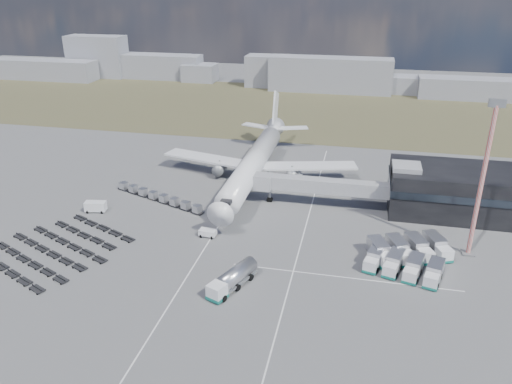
# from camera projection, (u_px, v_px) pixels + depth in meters

# --- Properties ---
(ground) EXTENTS (420.00, 420.00, 0.00)m
(ground) POSITION_uv_depth(u_px,v_px,m) (220.00, 241.00, 99.35)
(ground) COLOR #565659
(ground) RESTS_ON ground
(grass_strip) EXTENTS (420.00, 90.00, 0.01)m
(grass_strip) POSITION_uv_depth(u_px,v_px,m) (297.00, 108.00, 197.82)
(grass_strip) COLOR brown
(grass_strip) RESTS_ON ground
(lane_markings) EXTENTS (47.12, 110.00, 0.01)m
(lane_markings) POSITION_uv_depth(u_px,v_px,m) (271.00, 238.00, 100.12)
(lane_markings) COLOR silver
(lane_markings) RESTS_ON ground
(terminal) EXTENTS (30.40, 16.40, 11.00)m
(terminal) POSITION_uv_depth(u_px,v_px,m) (459.00, 190.00, 109.31)
(terminal) COLOR black
(terminal) RESTS_ON ground
(jet_bridge) EXTENTS (30.30, 3.80, 7.05)m
(jet_bridge) POSITION_uv_depth(u_px,v_px,m) (312.00, 185.00, 112.49)
(jet_bridge) COLOR #939399
(jet_bridge) RESTS_ON ground
(airliner) EXTENTS (51.59, 64.53, 17.62)m
(airliner) POSITION_uv_depth(u_px,v_px,m) (255.00, 161.00, 126.22)
(airliner) COLOR white
(airliner) RESTS_ON ground
(skyline) EXTENTS (321.97, 26.70, 22.21)m
(skyline) POSITION_uv_depth(u_px,v_px,m) (327.00, 72.00, 229.00)
(skyline) COLOR gray
(skyline) RESTS_ON ground
(fuel_tanker) EXTENTS (6.75, 11.14, 3.53)m
(fuel_tanker) POSITION_uv_depth(u_px,v_px,m) (232.00, 279.00, 83.69)
(fuel_tanker) COLOR white
(fuel_tanker) RESTS_ON ground
(pushback_tug) EXTENTS (3.55, 2.19, 1.52)m
(pushback_tug) POSITION_uv_depth(u_px,v_px,m) (208.00, 233.00, 100.61)
(pushback_tug) COLOR white
(pushback_tug) RESTS_ON ground
(utility_van) EXTENTS (4.87, 2.84, 2.42)m
(utility_van) POSITION_uv_depth(u_px,v_px,m) (96.00, 207.00, 110.96)
(utility_van) COLOR white
(utility_van) RESTS_ON ground
(catering_truck) EXTENTS (3.38, 5.78, 2.49)m
(catering_truck) POSITION_uv_depth(u_px,v_px,m) (297.00, 175.00, 128.19)
(catering_truck) COLOR white
(catering_truck) RESTS_ON ground
(service_trucks_near) EXTENTS (14.27, 10.30, 2.85)m
(service_trucks_near) POSITION_uv_depth(u_px,v_px,m) (404.00, 265.00, 87.96)
(service_trucks_near) COLOR white
(service_trucks_near) RESTS_ON ground
(service_trucks_far) EXTENTS (15.87, 12.53, 3.11)m
(service_trucks_far) POSITION_uv_depth(u_px,v_px,m) (409.00, 249.00, 92.95)
(service_trucks_far) COLOR white
(service_trucks_far) RESTS_ON ground
(uld_row) EXTENTS (24.99, 11.34, 1.77)m
(uld_row) POSITION_uv_depth(u_px,v_px,m) (159.00, 197.00, 116.29)
(uld_row) COLOR black
(uld_row) RESTS_ON ground
(baggage_dollies) EXTENTS (28.55, 28.79, 0.70)m
(baggage_dollies) POSITION_uv_depth(u_px,v_px,m) (55.00, 248.00, 96.08)
(baggage_dollies) COLOR black
(baggage_dollies) RESTS_ON ground
(floodlight_mast) EXTENTS (2.76, 2.29, 29.67)m
(floodlight_mast) POSITION_uv_depth(u_px,v_px,m) (482.00, 181.00, 88.70)
(floodlight_mast) COLOR red
(floodlight_mast) RESTS_ON ground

